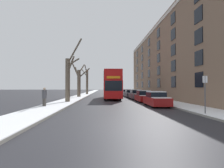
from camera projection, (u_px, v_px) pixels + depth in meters
ground_plane at (137, 128)px, 7.82m from camera, size 320.00×320.00×0.00m
sidewalk_left at (90, 93)px, 60.43m from camera, size 2.80×130.00×0.16m
sidewalk_right at (125, 93)px, 61.05m from camera, size 2.80×130.00×0.16m
terrace_facade_right at (178, 62)px, 31.78m from camera, size 9.10×40.92×12.87m
bare_tree_left_0 at (68, 77)px, 20.98m from camera, size 1.99×1.96×7.82m
bare_tree_left_1 at (79, 81)px, 32.56m from camera, size 3.41×3.76×6.76m
bare_tree_left_2 at (87, 81)px, 45.80m from camera, size 1.99×4.49×7.53m
double_decker_bus at (111, 84)px, 28.82m from camera, size 2.59×11.42×4.37m
parked_car_0 at (156, 99)px, 17.06m from camera, size 1.74×4.05×1.47m
parked_car_1 at (144, 97)px, 22.32m from camera, size 1.73×3.97×1.48m
parked_car_2 at (136, 95)px, 27.66m from camera, size 1.69×4.54×1.53m
parked_car_3 at (130, 94)px, 33.38m from camera, size 1.87×4.53×1.46m
parked_car_4 at (126, 93)px, 39.13m from camera, size 1.79×3.98×1.48m
pedestrian_left_sidewalk at (44, 97)px, 15.77m from camera, size 0.40×0.40×1.84m
street_sign_post at (205, 93)px, 11.27m from camera, size 0.32×0.07×2.62m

